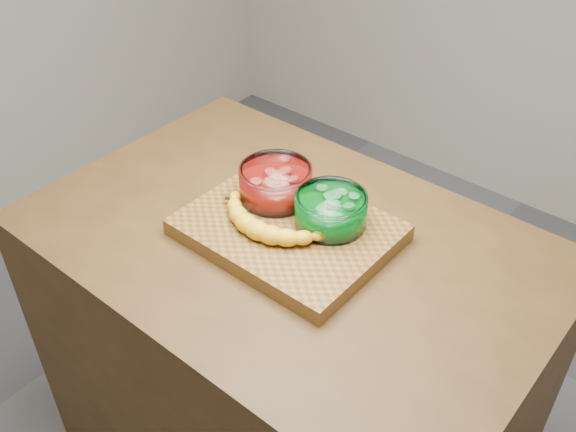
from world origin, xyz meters
The scene contains 5 objects.
counter centered at (0.00, 0.00, 0.45)m, with size 1.20×0.80×0.90m, color #472F15.
cutting_board centered at (0.00, 0.00, 0.92)m, with size 0.45×0.35×0.04m, color brown.
bowl_red centered at (-0.09, 0.06, 0.98)m, with size 0.17×0.17×0.08m.
bowl_green centered at (0.07, 0.06, 0.98)m, with size 0.16×0.16×0.08m.
banana centered at (-0.02, -0.05, 0.96)m, with size 0.30×0.14×0.04m, color #EBAC14, non-canonical shape.
Camera 1 is at (0.72, -0.87, 1.84)m, focal length 40.00 mm.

